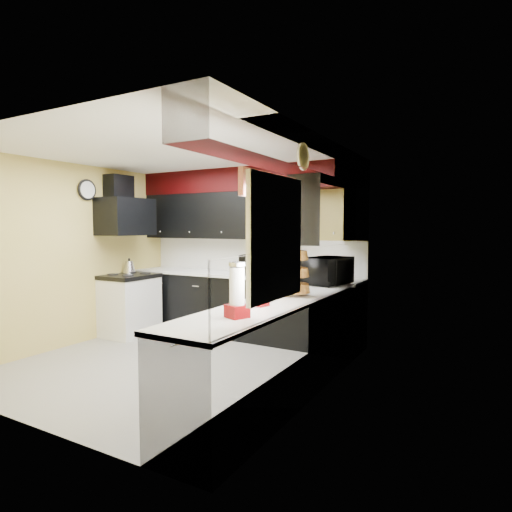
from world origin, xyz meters
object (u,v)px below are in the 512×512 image
Objects in this scene: toaster_oven at (258,265)px; knife_block at (291,269)px; kettle at (129,267)px; microwave at (328,271)px; utensil_crock at (297,272)px.

toaster_oven is 2.31× the size of knife_block.
toaster_oven is 2.48× the size of kettle.
microwave is 3.19m from kettle.
utensil_crock is (0.58, 0.08, -0.07)m from toaster_oven.
kettle is (-1.98, -0.55, -0.07)m from toaster_oven.
toaster_oven is at bearing 81.29° from microwave.
microwave reaches higher than toaster_oven.
toaster_oven is 0.59m from utensil_crock.
toaster_oven is 3.60× the size of utensil_crock.
kettle is at bearing -166.26° from utensil_crock.
kettle is (-3.19, -0.11, -0.09)m from microwave.
toaster_oven reaches higher than utensil_crock.
knife_block reaches higher than utensil_crock.
microwave is at bearing -39.42° from utensil_crock.
knife_block is (0.49, 0.05, -0.04)m from toaster_oven.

